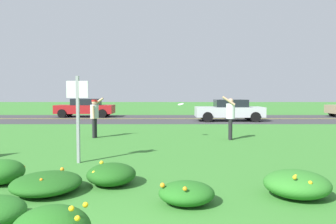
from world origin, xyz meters
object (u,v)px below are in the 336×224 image
Objects in this scene: person_thrower_red_cap_gray_shirt at (94,115)px; person_catcher_white_shirt at (230,115)px; sign_post_near_path at (77,110)px; frisbee_white at (180,104)px; car_silver_center_left at (229,110)px; car_red_center_right at (85,108)px.

person_catcher_white_shirt is at bearing -5.78° from person_thrower_red_cap_gray_shirt.
frisbee_white is at bearing 57.82° from sign_post_near_path.
car_silver_center_left is at bearing 48.83° from person_thrower_red_cap_gray_shirt.
person_catcher_white_shirt is at bearing -100.74° from car_silver_center_left.
car_silver_center_left is 11.36m from car_red_center_right.
car_red_center_right is (-4.21, 16.81, -0.65)m from sign_post_near_path.
frisbee_white is 0.05× the size of car_red_center_right.
frisbee_white is 0.05× the size of car_silver_center_left.
person_catcher_white_shirt is (4.84, 4.24, -0.40)m from sign_post_near_path.
sign_post_near_path is 17.34m from car_red_center_right.
person_thrower_red_cap_gray_shirt reaches higher than car_red_center_right.
person_thrower_red_cap_gray_shirt is 0.37× the size of car_silver_center_left.
car_silver_center_left is (7.19, 8.22, -0.23)m from person_thrower_red_cap_gray_shirt.
car_red_center_right is at bearing 160.51° from car_silver_center_left.
sign_post_near_path reaches higher than person_catcher_white_shirt.
car_red_center_right is at bearing 106.35° from person_thrower_red_cap_gray_shirt.
person_catcher_white_shirt is 0.39× the size of car_silver_center_left.
sign_post_near_path is 5.41m from frisbee_white.
person_catcher_white_shirt is 8.94m from car_silver_center_left.
sign_post_near_path is 9.26× the size of frisbee_white.
car_silver_center_left is at bearing 63.46° from sign_post_near_path.
car_silver_center_left is 1.00× the size of car_red_center_right.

